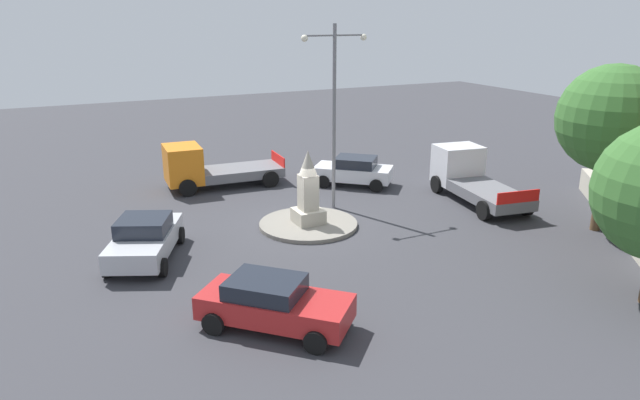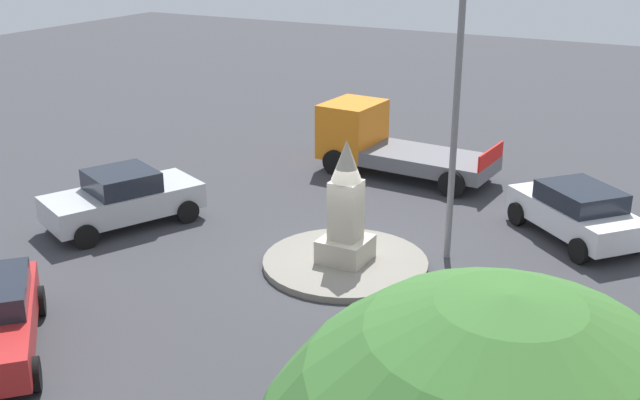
% 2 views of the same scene
% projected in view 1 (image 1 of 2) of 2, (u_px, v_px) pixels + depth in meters
% --- Properties ---
extents(ground_plane, '(80.00, 80.00, 0.00)m').
position_uv_depth(ground_plane, '(308.00, 226.00, 23.75)').
color(ground_plane, '#38383D').
extents(traffic_island, '(4.04, 4.04, 0.16)m').
position_uv_depth(traffic_island, '(308.00, 224.00, 23.73)').
color(traffic_island, gray).
rests_on(traffic_island, ground).
extents(monument, '(1.13, 1.13, 3.03)m').
position_uv_depth(monument, '(308.00, 193.00, 23.31)').
color(monument, '#B2AA99').
rests_on(monument, traffic_island).
extents(streetlamp, '(3.02, 0.28, 7.97)m').
position_uv_depth(streetlamp, '(334.00, 101.00, 24.55)').
color(streetlamp, slate).
rests_on(streetlamp, ground).
extents(car_red_approaching, '(4.18, 4.14, 1.45)m').
position_uv_depth(car_red_approaching, '(273.00, 303.00, 15.86)').
color(car_red_approaching, '#B22323').
rests_on(car_red_approaching, ground).
extents(car_white_waiting, '(4.00, 3.81, 1.47)m').
position_uv_depth(car_white_waiting, '(354.00, 171.00, 29.19)').
color(car_white_waiting, silver).
rests_on(car_white_waiting, ground).
extents(car_silver_near_island, '(3.38, 4.56, 1.56)m').
position_uv_depth(car_silver_near_island, '(145.00, 238.00, 20.35)').
color(car_silver_near_island, '#B7BABF').
rests_on(car_silver_near_island, ground).
extents(truck_white_parked_left, '(3.07, 5.98, 2.27)m').
position_uv_depth(truck_white_parked_left, '(470.00, 177.00, 27.09)').
color(truck_white_parked_left, silver).
rests_on(truck_white_parked_left, ground).
extents(truck_orange_far_side, '(5.87, 2.72, 2.23)m').
position_uv_depth(truck_orange_far_side, '(208.00, 168.00, 28.70)').
color(truck_orange_far_side, orange).
rests_on(truck_orange_far_side, ground).
extents(stone_boundary_wall, '(10.17, 13.07, 1.05)m').
position_uv_depth(stone_boundary_wall, '(638.00, 236.00, 21.24)').
color(stone_boundary_wall, '#B2AA99').
rests_on(stone_boundary_wall, ground).
extents(tree_near_wall, '(4.13, 4.13, 6.60)m').
position_uv_depth(tree_near_wall, '(612.00, 119.00, 21.98)').
color(tree_near_wall, brown).
rests_on(tree_near_wall, ground).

